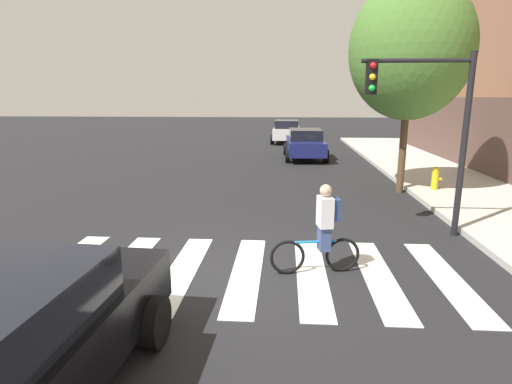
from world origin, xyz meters
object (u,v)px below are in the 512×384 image
at_px(sedan_far, 287,131).
at_px(cyclist, 323,229).
at_px(sedan_mid, 305,143).
at_px(fire_hydrant, 435,178).
at_px(street_tree_near, 411,49).
at_px(traffic_light_near, 429,113).
at_px(sedan_near, 0,353).

relative_size(sedan_far, cyclist, 2.72).
height_order(sedan_mid, sedan_far, sedan_far).
xyz_separation_m(fire_hydrant, street_tree_near, (-1.12, 0.12, 4.17)).
distance_m(fire_hydrant, street_tree_near, 4.32).
bearing_deg(sedan_far, cyclist, -88.47).
relative_size(sedan_mid, cyclist, 2.71).
bearing_deg(fire_hydrant, traffic_light_near, -112.77).
xyz_separation_m(sedan_far, traffic_light_near, (3.12, -20.34, 2.04)).
xyz_separation_m(sedan_near, street_tree_near, (6.69, 10.90, 3.88)).
xyz_separation_m(sedan_far, cyclist, (0.61, -22.71, 0.03)).
distance_m(sedan_mid, traffic_light_near, 12.70).
relative_size(sedan_far, street_tree_near, 0.66).
relative_size(sedan_near, fire_hydrant, 6.01).
relative_size(sedan_mid, street_tree_near, 0.66).
bearing_deg(sedan_far, fire_hydrant, -72.60).
height_order(traffic_light_near, fire_hydrant, traffic_light_near).
height_order(sedan_far, traffic_light_near, traffic_light_near).
bearing_deg(sedan_far, sedan_mid, -83.26).
xyz_separation_m(sedan_mid, cyclist, (-0.34, -14.72, 0.04)).
height_order(sedan_near, traffic_light_near, traffic_light_near).
bearing_deg(sedan_mid, fire_hydrant, -62.96).
bearing_deg(sedan_mid, sedan_far, 96.74).
bearing_deg(street_tree_near, fire_hydrant, -6.00).
relative_size(sedan_far, traffic_light_near, 1.10).
bearing_deg(traffic_light_near, cyclist, -136.64).
bearing_deg(cyclist, fire_hydrant, 57.27).
height_order(sedan_near, sedan_far, sedan_near).
relative_size(traffic_light_near, fire_hydrant, 5.38).
distance_m(sedan_far, traffic_light_near, 20.68).
bearing_deg(street_tree_near, sedan_near, -121.52).
bearing_deg(sedan_near, sedan_far, 83.96).
height_order(cyclist, fire_hydrant, cyclist).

